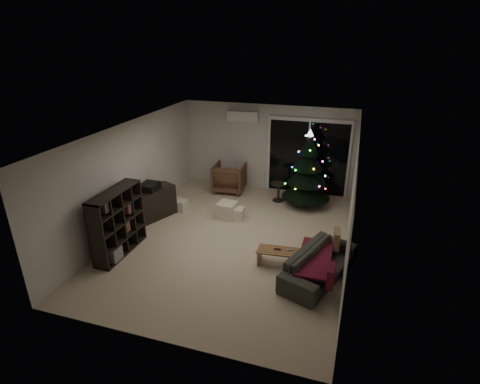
% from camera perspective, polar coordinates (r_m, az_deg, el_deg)
% --- Properties ---
extents(room, '(6.50, 7.51, 2.60)m').
position_cam_1_polar(room, '(9.35, 4.27, 2.28)').
color(room, beige).
rests_on(room, ground).
extents(bookshelf, '(0.92, 1.44, 1.42)m').
position_cam_1_polar(bookshelf, '(8.27, -19.12, -4.24)').
color(bookshelf, black).
rests_on(bookshelf, floor).
extents(media_cabinet, '(0.92, 1.33, 0.78)m').
position_cam_1_polar(media_cabinet, '(9.60, -13.37, -1.81)').
color(media_cabinet, black).
rests_on(media_cabinet, floor).
extents(stereo, '(0.40, 0.47, 0.17)m').
position_cam_1_polar(stereo, '(9.41, -13.63, 0.81)').
color(stereo, black).
rests_on(stereo, media_cabinet).
extents(armchair, '(0.94, 0.97, 0.82)m').
position_cam_1_polar(armchair, '(11.00, -1.63, 2.20)').
color(armchair, brown).
rests_on(armchair, floor).
extents(ottoman, '(0.49, 0.49, 0.40)m').
position_cam_1_polar(ottoman, '(9.47, -2.00, -2.78)').
color(ottoman, beige).
rests_on(ottoman, floor).
extents(cardboard_box_a, '(0.43, 0.35, 0.29)m').
position_cam_1_polar(cardboard_box_a, '(10.00, -9.24, -1.96)').
color(cardboard_box_a, beige).
rests_on(cardboard_box_a, floor).
extents(cardboard_box_b, '(0.43, 0.33, 0.30)m').
position_cam_1_polar(cardboard_box_b, '(9.42, -0.71, -3.26)').
color(cardboard_box_b, beige).
rests_on(cardboard_box_b, floor).
extents(side_table, '(0.44, 0.44, 0.52)m').
position_cam_1_polar(side_table, '(10.43, 5.86, 0.00)').
color(side_table, black).
rests_on(side_table, floor).
extents(floor_lamp, '(0.28, 0.28, 1.74)m').
position_cam_1_polar(floor_lamp, '(11.45, 0.76, 5.49)').
color(floor_lamp, black).
rests_on(floor_lamp, floor).
extents(sofa, '(1.37, 2.06, 0.56)m').
position_cam_1_polar(sofa, '(7.39, 12.03, -10.68)').
color(sofa, '#393D36').
rests_on(sofa, floor).
extents(sofa_throw, '(0.60, 1.38, 0.05)m').
position_cam_1_polar(sofa_throw, '(7.33, 11.32, -9.76)').
color(sofa_throw, '#5C0C20').
rests_on(sofa_throw, sofa).
extents(cushion_a, '(0.14, 0.38, 0.37)m').
position_cam_1_polar(cushion_a, '(7.82, 14.52, -6.96)').
color(cushion_a, '#816147').
rests_on(cushion_a, sofa).
extents(cushion_b, '(0.14, 0.38, 0.37)m').
position_cam_1_polar(cushion_b, '(6.71, 13.73, -12.31)').
color(cushion_b, '#5C0C20').
rests_on(cushion_b, sofa).
extents(coffee_table, '(1.12, 0.47, 0.35)m').
position_cam_1_polar(coffee_table, '(7.64, 6.81, -10.00)').
color(coffee_table, '#9E6D45').
rests_on(coffee_table, floor).
extents(remote_a, '(0.14, 0.04, 0.02)m').
position_cam_1_polar(remote_a, '(7.57, 5.75, -8.68)').
color(remote_a, black).
rests_on(remote_a, coffee_table).
extents(remote_b, '(0.13, 0.08, 0.02)m').
position_cam_1_polar(remote_b, '(7.57, 7.70, -8.75)').
color(remote_b, slate).
rests_on(remote_b, coffee_table).
extents(christmas_tree, '(1.35, 1.35, 2.09)m').
position_cam_1_polar(christmas_tree, '(10.01, 10.26, 3.55)').
color(christmas_tree, black).
rests_on(christmas_tree, floor).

